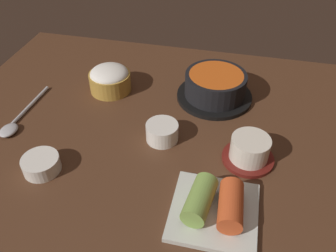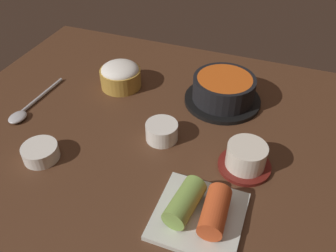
{
  "view_description": "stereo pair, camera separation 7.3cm",
  "coord_description": "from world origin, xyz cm",
  "px_view_note": "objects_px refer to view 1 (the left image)",
  "views": [
    {
      "loc": [
        14.56,
        -56.15,
        52.1
      ],
      "look_at": [
        2.0,
        -2.0,
        5.0
      ],
      "focal_mm": 37.39,
      "sensor_mm": 36.0,
      "label": 1
    },
    {
      "loc": [
        21.52,
        -54.04,
        52.1
      ],
      "look_at": [
        2.0,
        -2.0,
        5.0
      ],
      "focal_mm": 37.39,
      "sensor_mm": 36.0,
      "label": 2
    }
  ],
  "objects_px": {
    "kimchi_plate": "(215,206)",
    "side_bowl_near": "(41,164)",
    "spoon": "(16,122)",
    "stone_pot": "(215,86)",
    "rice_bowl": "(110,79)",
    "tea_cup_with_saucer": "(249,150)",
    "banchan_cup_center": "(162,132)"
  },
  "relations": [
    {
      "from": "stone_pot",
      "to": "rice_bowl",
      "type": "relative_size",
      "value": 1.78
    },
    {
      "from": "kimchi_plate",
      "to": "banchan_cup_center",
      "type": "bearing_deg",
      "value": 128.61
    },
    {
      "from": "spoon",
      "to": "banchan_cup_center",
      "type": "bearing_deg",
      "value": 4.43
    },
    {
      "from": "stone_pot",
      "to": "rice_bowl",
      "type": "xyz_separation_m",
      "value": [
        -0.26,
        -0.02,
        -0.0
      ]
    },
    {
      "from": "rice_bowl",
      "to": "tea_cup_with_saucer",
      "type": "relative_size",
      "value": 1.0
    },
    {
      "from": "tea_cup_with_saucer",
      "to": "rice_bowl",
      "type": "bearing_deg",
      "value": 153.89
    },
    {
      "from": "rice_bowl",
      "to": "side_bowl_near",
      "type": "relative_size",
      "value": 1.44
    },
    {
      "from": "stone_pot",
      "to": "tea_cup_with_saucer",
      "type": "bearing_deg",
      "value": -64.84
    },
    {
      "from": "banchan_cup_center",
      "to": "kimchi_plate",
      "type": "xyz_separation_m",
      "value": [
        0.13,
        -0.16,
        -0.0
      ]
    },
    {
      "from": "rice_bowl",
      "to": "spoon",
      "type": "bearing_deg",
      "value": -132.18
    },
    {
      "from": "rice_bowl",
      "to": "spoon",
      "type": "relative_size",
      "value": 0.51
    },
    {
      "from": "tea_cup_with_saucer",
      "to": "banchan_cup_center",
      "type": "height_order",
      "value": "tea_cup_with_saucer"
    },
    {
      "from": "tea_cup_with_saucer",
      "to": "spoon",
      "type": "height_order",
      "value": "tea_cup_with_saucer"
    },
    {
      "from": "tea_cup_with_saucer",
      "to": "side_bowl_near",
      "type": "xyz_separation_m",
      "value": [
        -0.38,
        -0.12,
        -0.01
      ]
    },
    {
      "from": "stone_pot",
      "to": "spoon",
      "type": "relative_size",
      "value": 0.92
    },
    {
      "from": "stone_pot",
      "to": "rice_bowl",
      "type": "bearing_deg",
      "value": -174.65
    },
    {
      "from": "rice_bowl",
      "to": "spoon",
      "type": "xyz_separation_m",
      "value": [
        -0.16,
        -0.18,
        -0.03
      ]
    },
    {
      "from": "banchan_cup_center",
      "to": "side_bowl_near",
      "type": "bearing_deg",
      "value": -145.87
    },
    {
      "from": "tea_cup_with_saucer",
      "to": "side_bowl_near",
      "type": "relative_size",
      "value": 1.44
    },
    {
      "from": "side_bowl_near",
      "to": "rice_bowl",
      "type": "bearing_deg",
      "value": 83.3
    },
    {
      "from": "banchan_cup_center",
      "to": "spoon",
      "type": "height_order",
      "value": "banchan_cup_center"
    },
    {
      "from": "side_bowl_near",
      "to": "kimchi_plate",
      "type": "bearing_deg",
      "value": -4.46
    },
    {
      "from": "spoon",
      "to": "kimchi_plate",
      "type": "bearing_deg",
      "value": -16.77
    },
    {
      "from": "rice_bowl",
      "to": "kimchi_plate",
      "type": "bearing_deg",
      "value": -46.26
    },
    {
      "from": "kimchi_plate",
      "to": "side_bowl_near",
      "type": "height_order",
      "value": "kimchi_plate"
    },
    {
      "from": "stone_pot",
      "to": "kimchi_plate",
      "type": "bearing_deg",
      "value": -82.79
    },
    {
      "from": "stone_pot",
      "to": "tea_cup_with_saucer",
      "type": "distance_m",
      "value": 0.22
    },
    {
      "from": "kimchi_plate",
      "to": "spoon",
      "type": "xyz_separation_m",
      "value": [
        -0.46,
        0.14,
        -0.01
      ]
    },
    {
      "from": "banchan_cup_center",
      "to": "side_bowl_near",
      "type": "height_order",
      "value": "banchan_cup_center"
    },
    {
      "from": "banchan_cup_center",
      "to": "side_bowl_near",
      "type": "distance_m",
      "value": 0.25
    },
    {
      "from": "rice_bowl",
      "to": "banchan_cup_center",
      "type": "bearing_deg",
      "value": -41.5
    },
    {
      "from": "side_bowl_near",
      "to": "spoon",
      "type": "xyz_separation_m",
      "value": [
        -0.13,
        0.11,
        -0.01
      ]
    }
  ]
}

